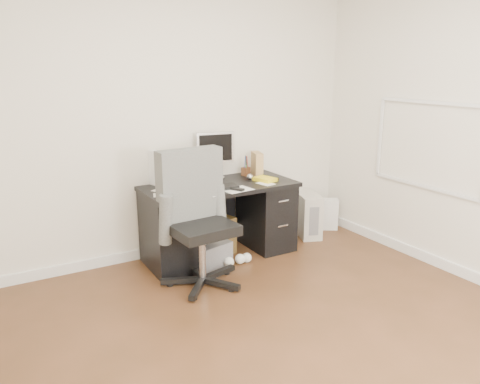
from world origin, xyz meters
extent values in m
plane|color=#432A15|center=(0.00, 0.00, 0.00)|extent=(4.00, 4.00, 0.00)
cube|color=silver|center=(0.00, 2.00, 1.35)|extent=(4.00, 0.02, 2.70)
cube|color=white|center=(0.00, 1.99, 0.05)|extent=(4.00, 0.03, 0.10)
cube|color=white|center=(1.99, 0.00, 0.05)|extent=(0.03, 4.00, 0.10)
cube|color=black|center=(0.30, 1.65, 0.73)|extent=(1.50, 0.70, 0.04)
cube|color=black|center=(-0.25, 1.65, 0.35)|extent=(0.40, 0.60, 0.71)
cube|color=black|center=(0.85, 1.65, 0.35)|extent=(0.40, 0.60, 0.71)
cube|color=black|center=(0.30, 1.98, 0.45)|extent=(0.70, 0.03, 0.51)
cube|color=black|center=(0.15, 1.52, 0.76)|extent=(0.52, 0.25, 0.03)
sphere|color=#ABACB0|center=(0.66, 1.66, 0.78)|extent=(0.07, 0.07, 0.06)
cylinder|color=navy|center=(-0.15, 1.55, 0.85)|extent=(0.11, 0.11, 0.19)
cube|color=white|center=(-0.22, 1.88, 0.92)|extent=(0.22, 0.32, 0.34)
cube|color=#AA8752|center=(0.82, 1.79, 0.88)|extent=(0.17, 0.24, 0.25)
cube|color=yellow|center=(0.77, 1.55, 0.77)|extent=(0.21, 0.24, 0.04)
cube|color=beige|center=(1.45, 1.71, 0.24)|extent=(0.37, 0.53, 0.49)
cube|color=white|center=(1.76, 1.75, 0.18)|extent=(0.33, 0.30, 0.36)
cube|color=#453114|center=(0.24, 1.76, 0.19)|extent=(0.48, 0.48, 0.39)
cube|color=slate|center=(0.09, 1.53, 0.11)|extent=(0.45, 0.40, 0.23)
camera|label=1|loc=(-1.76, -2.30, 1.88)|focal=35.00mm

